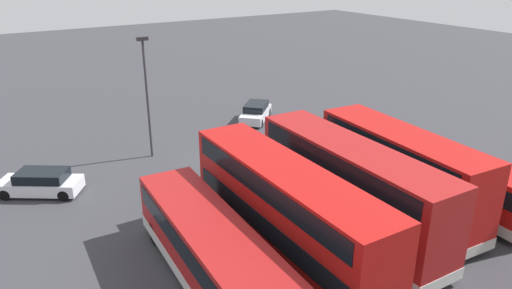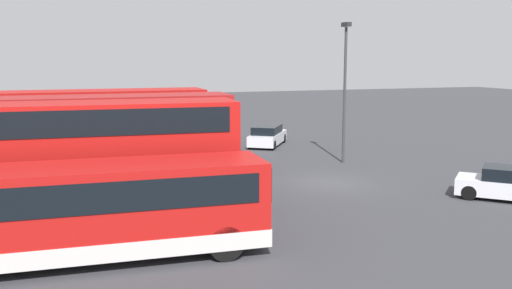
% 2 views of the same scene
% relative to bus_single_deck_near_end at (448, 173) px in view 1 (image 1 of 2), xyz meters
% --- Properties ---
extents(ground_plane, '(140.00, 140.00, 0.00)m').
position_rel_bus_single_deck_near_end_xyz_m(ground_plane, '(7.11, -11.43, -1.62)').
color(ground_plane, '#38383D').
extents(bus_single_deck_near_end, '(3.16, 10.65, 2.95)m').
position_rel_bus_single_deck_near_end_xyz_m(bus_single_deck_near_end, '(0.00, 0.00, 0.00)').
color(bus_single_deck_near_end, '#B71411').
rests_on(bus_single_deck_near_end, ground).
extents(bus_double_decker_second, '(3.31, 10.24, 4.55)m').
position_rel_bus_single_deck_near_end_xyz_m(bus_double_decker_second, '(3.56, -0.39, 0.82)').
color(bus_double_decker_second, '#B71411').
rests_on(bus_double_decker_second, ground).
extents(bus_double_decker_third, '(2.95, 11.61, 4.55)m').
position_rel_bus_single_deck_near_end_xyz_m(bus_double_decker_third, '(6.91, -0.47, 0.83)').
color(bus_double_decker_third, '#A51919').
rests_on(bus_double_decker_third, ground).
extents(bus_double_decker_fourth, '(2.84, 12.09, 4.55)m').
position_rel_bus_single_deck_near_end_xyz_m(bus_double_decker_fourth, '(10.95, -0.10, 0.83)').
color(bus_double_decker_fourth, '#B71411').
rests_on(bus_double_decker_fourth, ground).
extents(bus_single_deck_fifth, '(3.27, 11.21, 2.95)m').
position_rel_bus_single_deck_near_end_xyz_m(bus_single_deck_fifth, '(14.51, -0.26, 0.00)').
color(bus_single_deck_fifth, '#A51919').
rests_on(bus_single_deck_fifth, ground).
extents(car_hatchback_silver, '(4.33, 4.32, 1.43)m').
position_rel_bus_single_deck_near_end_xyz_m(car_hatchback_silver, '(1.53, -17.44, -0.92)').
color(car_hatchback_silver, silver).
rests_on(car_hatchback_silver, ground).
extents(car_small_green, '(4.75, 4.02, 1.43)m').
position_rel_bus_single_deck_near_end_xyz_m(car_small_green, '(19.01, -12.77, -0.92)').
color(car_small_green, silver).
rests_on(car_small_green, ground).
extents(lamp_post_tall, '(0.70, 0.30, 8.07)m').
position_rel_bus_single_deck_near_end_xyz_m(lamp_post_tall, '(11.63, -14.73, 3.10)').
color(lamp_post_tall, '#38383D').
rests_on(lamp_post_tall, ground).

